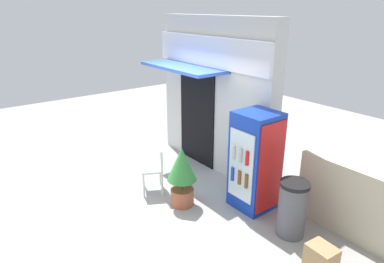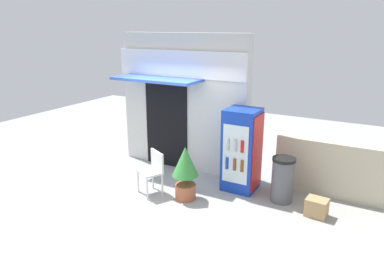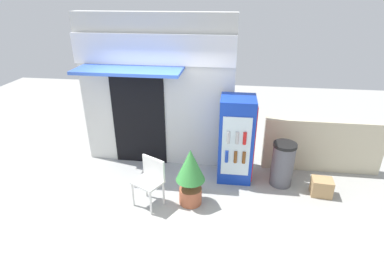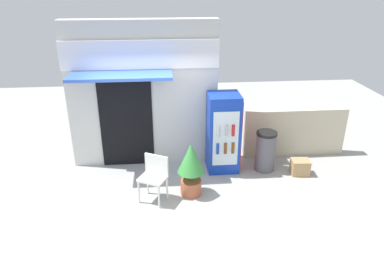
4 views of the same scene
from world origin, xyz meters
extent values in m
plane|color=#A3A39E|center=(0.00, 0.00, 0.00)|extent=(16.00, 16.00, 0.00)
cube|color=silver|center=(-0.24, 1.70, 1.57)|extent=(3.19, 0.31, 3.15)
cube|color=white|center=(-0.24, 1.50, 2.48)|extent=(3.19, 0.08, 0.58)
cube|color=blue|center=(-0.63, 1.15, 2.16)|extent=(2.00, 0.77, 0.06)
cube|color=black|center=(-0.63, 1.53, 1.05)|extent=(1.13, 0.03, 2.11)
cube|color=#1438B2|center=(1.43, 1.17, 0.85)|extent=(0.66, 0.65, 1.71)
cube|color=silver|center=(1.43, 0.84, 0.85)|extent=(0.53, 0.02, 1.20)
cube|color=red|center=(1.77, 1.17, 0.85)|extent=(0.02, 0.59, 1.54)
cylinder|color=#1938A5|center=(1.27, 0.82, 0.65)|extent=(0.06, 0.06, 0.24)
cylinder|color=brown|center=(1.43, 0.82, 0.65)|extent=(0.06, 0.06, 0.24)
cylinder|color=brown|center=(1.59, 0.82, 0.65)|extent=(0.06, 0.06, 0.24)
cylinder|color=#B2B2B7|center=(1.28, 0.82, 1.05)|extent=(0.06, 0.06, 0.24)
cylinder|color=#B2B2B7|center=(1.44, 0.82, 1.05)|extent=(0.06, 0.06, 0.24)
cylinder|color=red|center=(1.57, 0.82, 1.05)|extent=(0.06, 0.06, 0.24)
cylinder|color=silver|center=(-0.33, -0.02, 0.23)|extent=(0.04, 0.04, 0.46)
cylinder|color=silver|center=(0.04, -0.21, 0.23)|extent=(0.04, 0.04, 0.46)
cylinder|color=silver|center=(-0.18, 0.28, 0.23)|extent=(0.04, 0.04, 0.46)
cylinder|color=silver|center=(0.20, 0.08, 0.23)|extent=(0.04, 0.04, 0.46)
cube|color=silver|center=(-0.07, 0.03, 0.48)|extent=(0.60, 0.57, 0.04)
cube|color=silver|center=(0.01, 0.19, 0.69)|extent=(0.44, 0.26, 0.38)
cylinder|color=#AD5B3D|center=(0.66, 0.20, 0.15)|extent=(0.41, 0.41, 0.30)
cylinder|color=brown|center=(0.66, 0.20, 0.40)|extent=(0.05, 0.05, 0.19)
cone|color=#388C3D|center=(0.66, 0.20, 0.78)|extent=(0.51, 0.51, 0.59)
cylinder|color=#595960|center=(2.35, 1.03, 0.42)|extent=(0.42, 0.42, 0.83)
cylinder|color=black|center=(2.35, 1.03, 0.86)|extent=(0.44, 0.44, 0.06)
cube|color=beige|center=(3.22, 1.70, 0.56)|extent=(2.38, 0.21, 1.13)
cube|color=tan|center=(3.05, 0.76, 0.16)|extent=(0.39, 0.33, 0.33)
camera|label=1|loc=(4.96, -2.85, 3.30)|focal=32.07mm
camera|label=2|loc=(3.91, -5.38, 3.29)|focal=33.60mm
camera|label=3|loc=(1.27, -4.21, 3.47)|focal=28.32mm
camera|label=4|loc=(0.16, -5.71, 3.92)|focal=33.40mm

